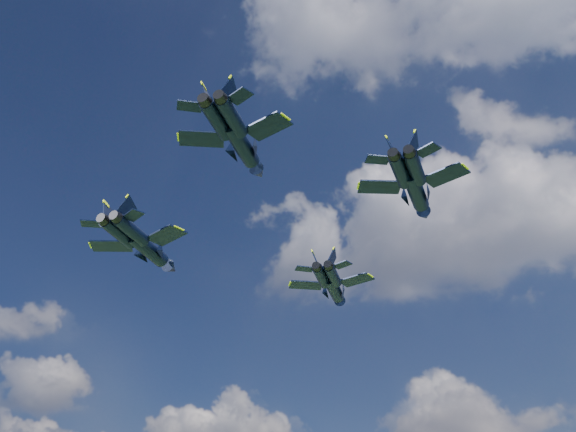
# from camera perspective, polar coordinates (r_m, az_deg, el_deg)

# --- Properties ---
(jet_lead) EXTENTS (11.18, 14.75, 3.48)m
(jet_lead) POSITION_cam_1_polar(r_m,az_deg,el_deg) (96.00, 3.68, -5.79)
(jet_lead) COLOR black
(jet_left) EXTENTS (12.71, 16.28, 3.90)m
(jet_left) POSITION_cam_1_polar(r_m,az_deg,el_deg) (88.09, -10.87, -2.63)
(jet_left) COLOR black
(jet_right) EXTENTS (12.15, 15.67, 3.74)m
(jet_right) POSITION_cam_1_polar(r_m,az_deg,el_deg) (80.07, 10.12, 1.88)
(jet_right) COLOR black
(jet_slot) EXTENTS (11.62, 15.15, 3.59)m
(jet_slot) POSITION_cam_1_polar(r_m,az_deg,el_deg) (71.75, -3.59, 5.54)
(jet_slot) COLOR black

